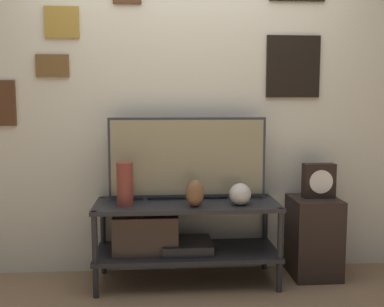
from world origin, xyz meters
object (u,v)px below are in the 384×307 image
at_px(vase_tall_ceramic, 125,184).
at_px(vase_urn_stoneware, 195,193).
at_px(mantel_clock, 319,181).
at_px(vase_slim_bronze, 187,183).
at_px(television, 188,158).
at_px(vase_round_glass, 240,194).

relative_size(vase_tall_ceramic, vase_urn_stoneware, 1.60).
distance_m(vase_urn_stoneware, mantel_clock, 0.98).
xyz_separation_m(vase_tall_ceramic, vase_slim_bronze, (0.45, 0.28, -0.05)).
relative_size(vase_slim_bronze, mantel_clock, 0.79).
relative_size(television, vase_slim_bronze, 5.68).
bearing_deg(vase_slim_bronze, television, -90.34).
xyz_separation_m(vase_round_glass, mantel_clock, (0.63, 0.19, 0.06)).
distance_m(television, mantel_clock, 1.01).
distance_m(vase_tall_ceramic, vase_urn_stoneware, 0.49).
bearing_deg(vase_round_glass, vase_slim_bronze, 138.49).
distance_m(television, vase_tall_ceramic, 0.51).
bearing_deg(mantel_clock, vase_slim_bronze, 172.65).
height_order(vase_round_glass, vase_tall_ceramic, vase_tall_ceramic).
relative_size(vase_slim_bronze, vase_urn_stoneware, 1.08).
bearing_deg(vase_slim_bronze, vase_urn_stoneware, -84.37).
height_order(vase_tall_ceramic, mantel_clock, vase_tall_ceramic).
distance_m(vase_tall_ceramic, vase_slim_bronze, 0.53).
xyz_separation_m(vase_urn_stoneware, mantel_clock, (0.96, 0.22, 0.04)).
height_order(vase_round_glass, vase_urn_stoneware, vase_urn_stoneware).
relative_size(vase_tall_ceramic, vase_slim_bronze, 1.49).
bearing_deg(vase_slim_bronze, mantel_clock, -7.35).
height_order(vase_round_glass, vase_slim_bronze, vase_slim_bronze).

